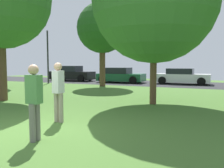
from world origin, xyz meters
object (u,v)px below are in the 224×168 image
oak_tree_center (154,0)px  street_lamp_post (48,57)px  parked_car_white (182,77)px  person_bystander (58,89)px  person_thrower (34,99)px  maple_tree_near (102,28)px  parked_car_black (71,74)px  parked_car_green (121,76)px

oak_tree_center → street_lamp_post: (-10.92, 6.75, -2.10)m
parked_car_white → person_bystander: bearing=-95.6°
person_thrower → parked_car_white: (0.89, 16.75, -0.35)m
oak_tree_center → street_lamp_post: 13.01m
maple_tree_near → parked_car_white: size_ratio=1.44×
maple_tree_near → street_lamp_post: bearing=176.0°
maple_tree_near → parked_car_white: 7.80m
person_bystander → parked_car_black: bearing=31.7°
person_bystander → street_lamp_post: bearing=39.3°
person_thrower → parked_car_green: (-4.44, 16.21, -0.34)m
person_thrower → parked_car_green: 16.81m
street_lamp_post → parked_car_green: bearing=33.1°
maple_tree_near → street_lamp_post: (-5.37, 0.37, -2.10)m
parked_car_green → street_lamp_post: size_ratio=0.92×
oak_tree_center → person_thrower: bearing=-101.0°
parked_car_white → parked_car_green: bearing=-174.3°
person_bystander → parked_car_black: size_ratio=0.40×
person_thrower → parked_car_green: size_ratio=0.41×
parked_car_green → parked_car_white: bearing=5.7°
oak_tree_center → person_bystander: size_ratio=3.95×
person_thrower → parked_car_black: bearing=-61.3°
parked_car_white → street_lamp_post: size_ratio=0.97×
person_thrower → parked_car_black: (-9.76, 16.32, -0.28)m
parked_car_green → parked_car_black: bearing=178.8°
parked_car_black → parked_car_white: parked_car_black is taller
parked_car_green → street_lamp_post: bearing=-146.9°
person_bystander → maple_tree_near: bearing=19.2°
person_bystander → oak_tree_center: bearing=-22.3°
oak_tree_center → parked_car_white: oak_tree_center is taller
maple_tree_near → person_thrower: bearing=-70.5°
oak_tree_center → person_bystander: oak_tree_center is taller
oak_tree_center → parked_car_green: (-5.60, 10.21, -3.73)m
parked_car_green → parked_car_white: size_ratio=0.96×
parked_car_white → parked_car_black: bearing=-177.7°
oak_tree_center → person_bystander: 5.75m
parked_car_black → street_lamp_post: size_ratio=0.99×
person_bystander → person_thrower: bearing=-161.4°
parked_car_black → street_lamp_post: bearing=-90.0°
oak_tree_center → maple_tree_near: 8.45m
maple_tree_near → person_thrower: (4.38, -12.38, -3.39)m
maple_tree_near → person_bystander: maple_tree_near is taller
parked_car_green → parked_car_white: (5.33, 0.53, -0.01)m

